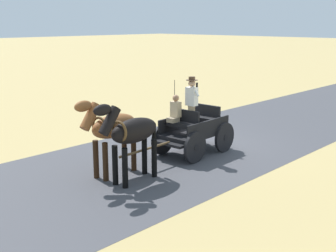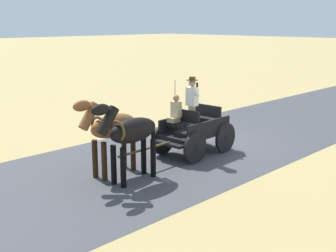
% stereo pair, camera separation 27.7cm
% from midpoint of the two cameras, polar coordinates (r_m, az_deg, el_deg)
% --- Properties ---
extents(ground_plane, '(200.00, 200.00, 0.00)m').
position_cam_midpoint_polar(ground_plane, '(15.08, 4.04, -2.50)').
color(ground_plane, tan).
extents(road_surface, '(6.18, 160.00, 0.01)m').
position_cam_midpoint_polar(road_surface, '(15.08, 4.04, -2.49)').
color(road_surface, '#424247').
rests_on(road_surface, ground).
extents(horse_drawn_carriage, '(1.49, 4.51, 2.50)m').
position_cam_midpoint_polar(horse_drawn_carriage, '(13.91, 2.62, -0.37)').
color(horse_drawn_carriage, black).
rests_on(horse_drawn_carriage, ground).
extents(horse_near_side, '(0.64, 2.13, 2.21)m').
position_cam_midpoint_polar(horse_near_side, '(11.36, -5.44, -0.91)').
color(horse_near_side, black).
rests_on(horse_near_side, ground).
extents(horse_off_side, '(0.70, 2.14, 2.21)m').
position_cam_midpoint_polar(horse_off_side, '(11.93, -7.99, -0.30)').
color(horse_off_side, brown).
rests_on(horse_off_side, ground).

